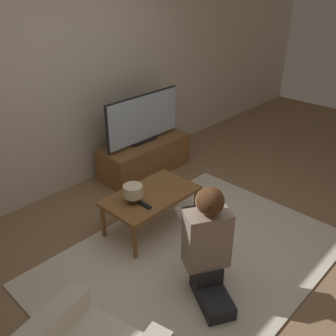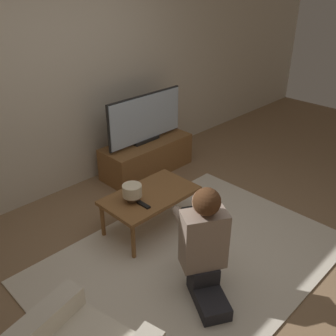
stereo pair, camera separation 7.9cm
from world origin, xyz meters
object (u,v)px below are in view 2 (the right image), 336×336
object	(u,v)px
tv	(146,118)
table_lamp	(132,192)
person_kneeling	(204,242)
coffee_table	(150,198)

from	to	relation	value
tv	table_lamp	world-z (taller)	tv
tv	person_kneeling	world-z (taller)	tv
coffee_table	table_lamp	distance (m)	0.25
tv	coffee_table	bearing A→B (deg)	-130.22
coffee_table	person_kneeling	xyz separation A→B (m)	(-0.27, -0.90, 0.13)
coffee_table	person_kneeling	size ratio (longest dim) A/B	0.97
table_lamp	coffee_table	bearing A→B (deg)	-5.89
coffee_table	tv	bearing A→B (deg)	49.78
tv	table_lamp	xyz separation A→B (m)	(-0.99, -0.91, -0.21)
table_lamp	tv	bearing A→B (deg)	42.63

